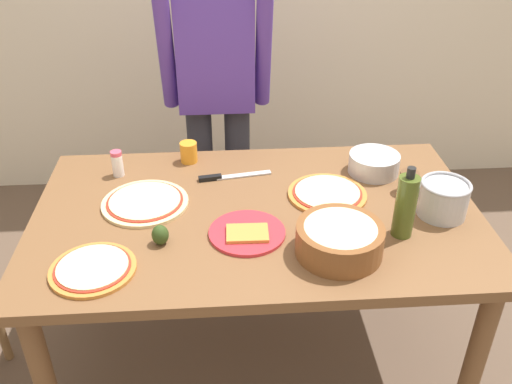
{
  "coord_description": "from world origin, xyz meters",
  "views": [
    {
      "loc": [
        -0.12,
        -1.66,
        1.87
      ],
      "look_at": [
        0.0,
        0.05,
        0.81
      ],
      "focal_mm": 39.13,
      "sensor_mm": 36.0,
      "label": 1
    }
  ],
  "objects_px": {
    "mixing_bowl_steel": "(374,164)",
    "steel_pot": "(444,198)",
    "chef_knife": "(226,177)",
    "pizza_second_cooked": "(327,194)",
    "avocado": "(160,235)",
    "salt_shaker": "(117,163)",
    "olive_oil_bottle": "(406,206)",
    "cup_orange": "(189,152)",
    "pizza_raw_on_board": "(145,202)",
    "plate_with_slice": "(247,233)",
    "dining_table": "(257,232)",
    "cup_small_brown": "(408,182)",
    "person_cook": "(217,88)",
    "pizza_cooked_on_tray": "(93,269)",
    "popcorn_bowl": "(340,237)"
  },
  "relations": [
    {
      "from": "mixing_bowl_steel",
      "to": "steel_pot",
      "type": "relative_size",
      "value": 1.15
    },
    {
      "from": "mixing_bowl_steel",
      "to": "steel_pot",
      "type": "height_order",
      "value": "steel_pot"
    },
    {
      "from": "person_cook",
      "to": "cup_orange",
      "type": "xyz_separation_m",
      "value": [
        -0.12,
        -0.36,
        -0.14
      ]
    },
    {
      "from": "popcorn_bowl",
      "to": "pizza_raw_on_board",
      "type": "bearing_deg",
      "value": 152.85
    },
    {
      "from": "pizza_second_cooked",
      "to": "cup_small_brown",
      "type": "distance_m",
      "value": 0.31
    },
    {
      "from": "dining_table",
      "to": "pizza_second_cooked",
      "type": "bearing_deg",
      "value": 17.64
    },
    {
      "from": "person_cook",
      "to": "salt_shaker",
      "type": "relative_size",
      "value": 15.28
    },
    {
      "from": "popcorn_bowl",
      "to": "steel_pot",
      "type": "distance_m",
      "value": 0.45
    },
    {
      "from": "pizza_cooked_on_tray",
      "to": "cup_small_brown",
      "type": "height_order",
      "value": "cup_small_brown"
    },
    {
      "from": "olive_oil_bottle",
      "to": "cup_orange",
      "type": "bearing_deg",
      "value": 142.18
    },
    {
      "from": "plate_with_slice",
      "to": "popcorn_bowl",
      "type": "relative_size",
      "value": 0.93
    },
    {
      "from": "mixing_bowl_steel",
      "to": "person_cook",
      "type": "bearing_deg",
      "value": 140.41
    },
    {
      "from": "dining_table",
      "to": "avocado",
      "type": "relative_size",
      "value": 22.86
    },
    {
      "from": "pizza_second_cooked",
      "to": "avocado",
      "type": "distance_m",
      "value": 0.65
    },
    {
      "from": "person_cook",
      "to": "plate_with_slice",
      "type": "distance_m",
      "value": 0.92
    },
    {
      "from": "person_cook",
      "to": "cup_small_brown",
      "type": "distance_m",
      "value": 0.98
    },
    {
      "from": "pizza_cooked_on_tray",
      "to": "steel_pot",
      "type": "height_order",
      "value": "steel_pot"
    },
    {
      "from": "avocado",
      "to": "pizza_raw_on_board",
      "type": "bearing_deg",
      "value": 107.24
    },
    {
      "from": "pizza_cooked_on_tray",
      "to": "avocado",
      "type": "xyz_separation_m",
      "value": [
        0.2,
        0.13,
        0.03
      ]
    },
    {
      "from": "olive_oil_bottle",
      "to": "pizza_second_cooked",
      "type": "bearing_deg",
      "value": 128.43
    },
    {
      "from": "steel_pot",
      "to": "plate_with_slice",
      "type": "bearing_deg",
      "value": -173.85
    },
    {
      "from": "plate_with_slice",
      "to": "olive_oil_bottle",
      "type": "relative_size",
      "value": 1.02
    },
    {
      "from": "plate_with_slice",
      "to": "person_cook",
      "type": "bearing_deg",
      "value": 95.5
    },
    {
      "from": "dining_table",
      "to": "mixing_bowl_steel",
      "type": "bearing_deg",
      "value": 27.07
    },
    {
      "from": "dining_table",
      "to": "avocado",
      "type": "distance_m",
      "value": 0.39
    },
    {
      "from": "popcorn_bowl",
      "to": "chef_knife",
      "type": "height_order",
      "value": "popcorn_bowl"
    },
    {
      "from": "salt_shaker",
      "to": "chef_knife",
      "type": "xyz_separation_m",
      "value": [
        0.42,
        -0.05,
        -0.05
      ]
    },
    {
      "from": "person_cook",
      "to": "chef_knife",
      "type": "bearing_deg",
      "value": -87.19
    },
    {
      "from": "mixing_bowl_steel",
      "to": "cup_orange",
      "type": "distance_m",
      "value": 0.75
    },
    {
      "from": "pizza_cooked_on_tray",
      "to": "popcorn_bowl",
      "type": "height_order",
      "value": "popcorn_bowl"
    },
    {
      "from": "chef_knife",
      "to": "pizza_second_cooked",
      "type": "bearing_deg",
      "value": -22.78
    },
    {
      "from": "pizza_cooked_on_tray",
      "to": "plate_with_slice",
      "type": "xyz_separation_m",
      "value": [
        0.48,
        0.15,
        -0.0
      ]
    },
    {
      "from": "pizza_raw_on_board",
      "to": "salt_shaker",
      "type": "bearing_deg",
      "value": 119.29
    },
    {
      "from": "person_cook",
      "to": "pizza_second_cooked",
      "type": "relative_size",
      "value": 5.49
    },
    {
      "from": "dining_table",
      "to": "pizza_raw_on_board",
      "type": "xyz_separation_m",
      "value": [
        -0.4,
        0.07,
        0.1
      ]
    },
    {
      "from": "dining_table",
      "to": "salt_shaker",
      "type": "relative_size",
      "value": 15.09
    },
    {
      "from": "dining_table",
      "to": "chef_knife",
      "type": "bearing_deg",
      "value": 113.32
    },
    {
      "from": "pizza_second_cooked",
      "to": "avocado",
      "type": "height_order",
      "value": "avocado"
    },
    {
      "from": "pizza_cooked_on_tray",
      "to": "olive_oil_bottle",
      "type": "xyz_separation_m",
      "value": [
        1.0,
        0.12,
        0.1
      ]
    },
    {
      "from": "mixing_bowl_steel",
      "to": "cup_small_brown",
      "type": "xyz_separation_m",
      "value": [
        0.09,
        -0.16,
        0.0
      ]
    },
    {
      "from": "pizza_cooked_on_tray",
      "to": "olive_oil_bottle",
      "type": "distance_m",
      "value": 1.02
    },
    {
      "from": "pizza_raw_on_board",
      "to": "olive_oil_bottle",
      "type": "height_order",
      "value": "olive_oil_bottle"
    },
    {
      "from": "plate_with_slice",
      "to": "avocado",
      "type": "relative_size",
      "value": 3.71
    },
    {
      "from": "pizza_second_cooked",
      "to": "cup_small_brown",
      "type": "bearing_deg",
      "value": 1.11
    },
    {
      "from": "cup_orange",
      "to": "chef_knife",
      "type": "bearing_deg",
      "value": -45.22
    },
    {
      "from": "popcorn_bowl",
      "to": "olive_oil_bottle",
      "type": "relative_size",
      "value": 1.09
    },
    {
      "from": "mixing_bowl_steel",
      "to": "chef_knife",
      "type": "bearing_deg",
      "value": -179.56
    },
    {
      "from": "cup_small_brown",
      "to": "cup_orange",
      "type": "bearing_deg",
      "value": 160.05
    },
    {
      "from": "person_cook",
      "to": "popcorn_bowl",
      "type": "distance_m",
      "value": 1.09
    },
    {
      "from": "pizza_cooked_on_tray",
      "to": "mixing_bowl_steel",
      "type": "relative_size",
      "value": 1.33
    }
  ]
}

